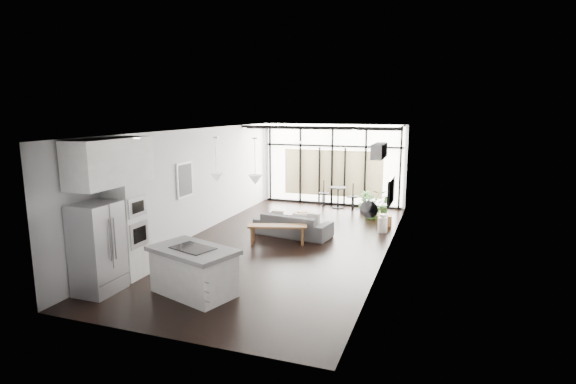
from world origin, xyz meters
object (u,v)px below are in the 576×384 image
Objects in this scene: console_bench at (277,234)px; milk_can at (383,223)px; fridge at (98,248)px; island at (194,271)px; tv at (391,191)px; pouf at (302,220)px; sofa at (293,221)px.

milk_can reaches higher than console_bench.
island is at bearing 16.38° from fridge.
fridge reaches higher than tv.
milk_can is 0.46× the size of tv.
tv is at bearing -71.65° from milk_can.
pouf is (2.12, 5.55, -0.61)m from fridge.
sofa is at bearing -174.28° from tv.
console_bench is (2.00, 3.89, -0.60)m from fridge.
tv is at bearing 4.60° from console_bench.
console_bench reaches higher than pouf.
tv is at bearing 47.06° from fridge.
console_bench is 2.89× the size of milk_can.
tv is (2.94, 4.46, 0.87)m from island.
island is 3.42m from console_bench.
island is 5.41m from tv.
island is 3.11× the size of milk_can.
sofa is 2.65m from tv.
sofa reaches higher than pouf.
fridge reaches higher than island.
console_bench is 3.01m from tv.
milk_can is (4.33, 5.80, -0.58)m from fridge.
island is 0.95× the size of fridge.
fridge is 3.29× the size of milk_can.
fridge is at bearing -110.91° from pouf.
console_bench is at bearing -157.83° from tv.
milk_can is at bearing 21.81° from console_bench.
tv is (2.49, -0.60, 1.08)m from pouf.
console_bench is at bearing -140.62° from milk_can.
island reaches higher than sofa.
pouf is at bearing 69.09° from fridge.
sofa reaches higher than milk_can.
tv is at bearing -165.80° from sofa.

